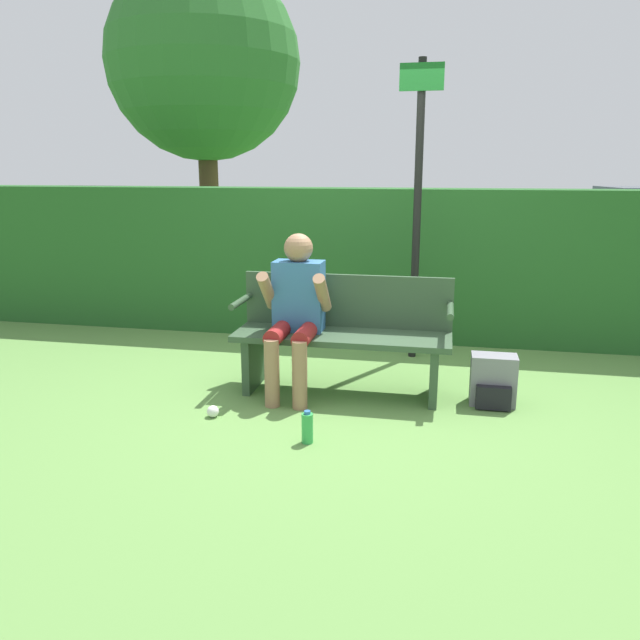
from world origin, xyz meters
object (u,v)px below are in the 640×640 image
park_bench (343,334)px  parked_car (634,213)px  water_bottle (307,428)px  backpack (493,382)px  tree (204,63)px  signpost (418,197)px  person_seated (296,306)px

park_bench → parked_car: bearing=66.6°
water_bottle → park_bench: bearing=86.5°
backpack → tree: bearing=132.7°
park_bench → signpost: bearing=64.4°
parked_car → person_seated: bearing=146.1°
tree → signpost: bearing=-43.7°
person_seated → water_bottle: size_ratio=5.68×
park_bench → water_bottle: bearing=-93.5°
park_bench → tree: tree is taller
signpost → tree: size_ratio=0.59×
water_bottle → person_seated: bearing=107.9°
parked_car → tree: bearing=126.7°
person_seated → backpack: size_ratio=3.26×
signpost → park_bench: bearing=-115.6°
parked_car → park_bench: bearing=147.2°
backpack → tree: size_ratio=0.09×
park_bench → person_seated: 0.43m
person_seated → signpost: (0.83, 1.13, 0.77)m
signpost → parked_car: (4.75, 11.06, -0.85)m
parked_car → tree: tree is taller
park_bench → tree: 5.40m
park_bench → signpost: (0.48, 1.01, 0.99)m
person_seated → water_bottle: 1.10m
backpack → signpost: bearing=120.6°
park_bench → signpost: size_ratio=0.63×
backpack → person_seated: bearing=-178.8°
park_bench → tree: bearing=123.3°
signpost → parked_car: bearing=66.8°
parked_car → tree: 11.55m
person_seated → tree: size_ratio=0.28×
water_bottle → tree: tree is taller
person_seated → parked_car: (5.58, 12.19, -0.08)m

